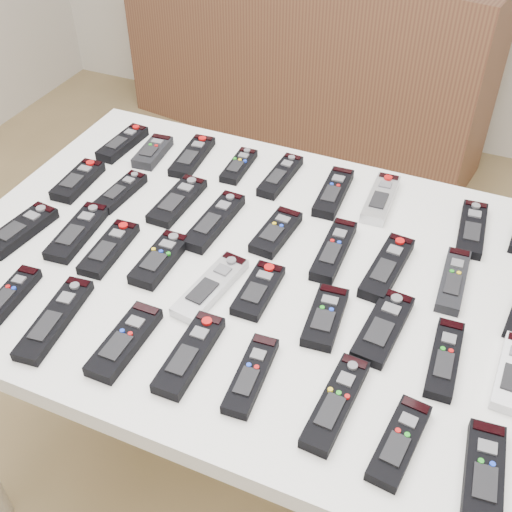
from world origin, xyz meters
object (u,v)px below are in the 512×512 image
at_px(remote_2, 192,156).
at_px(remote_30, 55,319).
at_px(remote_7, 472,229).
at_px(remote_11, 177,201).
at_px(remote_12, 214,221).
at_px(remote_24, 325,317).
at_px(remote_3, 239,166).
at_px(remote_15, 387,267).
at_px(remote_10, 121,192).
at_px(remote_36, 484,473).
at_px(remote_32, 190,354).
at_px(remote_23, 258,290).
at_px(remote_25, 383,327).
at_px(remote_14, 334,250).
at_px(remote_0, 123,143).
at_px(remote_4, 280,176).
at_px(remote_20, 109,248).
at_px(remote_5, 333,193).
at_px(remote_13, 276,232).
at_px(sideboard, 300,54).
at_px(remote_1, 153,152).
at_px(remote_27, 512,372).
at_px(remote_6, 381,199).
at_px(remote_33, 251,375).
at_px(remote_34, 336,403).
at_px(remote_21, 160,259).
at_px(remote_26, 445,359).
at_px(remote_18, 20,230).
at_px(remote_35, 399,442).
at_px(remote_16, 453,280).
at_px(remote_29, 10,295).
at_px(remote_31, 125,341).
at_px(remote_9, 78,181).
at_px(remote_22, 211,287).
at_px(table, 256,284).

height_order(remote_2, remote_30, same).
relative_size(remote_7, remote_11, 1.02).
bearing_deg(remote_12, remote_30, -108.26).
height_order(remote_7, remote_24, remote_24).
xyz_separation_m(remote_3, remote_15, (0.42, -0.22, 0.00)).
height_order(remote_10, remote_36, remote_36).
bearing_deg(remote_32, remote_23, 75.97).
distance_m(remote_11, remote_24, 0.47).
xyz_separation_m(remote_24, remote_30, (-0.45, -0.20, -0.00)).
bearing_deg(remote_25, remote_14, 136.54).
height_order(remote_0, remote_4, remote_0).
bearing_deg(remote_30, remote_10, 98.79).
bearing_deg(remote_20, remote_7, 24.65).
bearing_deg(remote_23, remote_32, -103.91).
height_order(remote_14, remote_25, remote_14).
height_order(remote_5, remote_13, remote_5).
relative_size(sideboard, remote_1, 12.90).
bearing_deg(remote_5, remote_14, -74.29).
relative_size(remote_24, remote_27, 0.89).
relative_size(remote_11, remote_15, 0.93).
height_order(remote_4, remote_13, same).
bearing_deg(remote_6, remote_5, -171.74).
height_order(remote_33, remote_34, remote_34).
bearing_deg(remote_21, remote_20, -175.47).
relative_size(remote_26, remote_33, 1.05).
distance_m(remote_7, remote_18, 0.96).
xyz_separation_m(remote_3, remote_23, (0.22, -0.38, 0.00)).
relative_size(remote_24, remote_35, 0.93).
height_order(sideboard, remote_10, sideboard).
bearing_deg(remote_2, remote_0, -179.31).
bearing_deg(remote_16, remote_29, -156.07).
bearing_deg(remote_26, remote_27, 4.90).
distance_m(remote_26, remote_29, 0.80).
xyz_separation_m(remote_4, remote_24, (0.25, -0.39, 0.00)).
bearing_deg(remote_31, remote_27, 17.85).
height_order(remote_1, remote_24, remote_1).
distance_m(remote_1, remote_18, 0.40).
bearing_deg(remote_9, sideboard, 89.04).
bearing_deg(remote_22, remote_10, 156.70).
height_order(remote_3, remote_10, remote_10).
bearing_deg(remote_16, remote_6, 131.84).
relative_size(remote_1, remote_13, 0.89).
relative_size(remote_3, remote_7, 0.78).
bearing_deg(remote_20, remote_14, 18.85).
xyz_separation_m(remote_1, remote_29, (0.01, -0.55, -0.00)).
distance_m(remote_12, remote_16, 0.51).
bearing_deg(remote_36, remote_30, 174.60).
bearing_deg(remote_18, table, 19.31).
xyz_separation_m(remote_6, remote_22, (-0.22, -0.41, -0.00)).
relative_size(remote_2, remote_21, 1.12).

